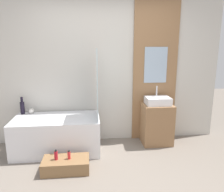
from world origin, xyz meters
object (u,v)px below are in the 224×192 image
Objects in this scene: sink at (158,101)px; vase_tall_dark at (22,107)px; bottle_soap_secondary at (69,155)px; bottle_soap_primary at (56,155)px; vase_round_light at (31,111)px; bathtub at (57,134)px; wooden_step_bench at (66,165)px.

vase_tall_dark is at bearing 176.31° from sink.
bottle_soap_secondary is at bearing -152.66° from sink.
sink is at bearing 24.77° from bottle_soap_primary.
vase_round_light reaches higher than bottle_soap_secondary.
bottle_soap_primary reaches higher than bottle_soap_secondary.
bathtub is 1.80m from sink.
vase_round_light is at bearing -4.47° from vase_tall_dark.
wooden_step_bench is 0.20m from bottle_soap_primary.
bathtub is 4.73× the size of vase_tall_dark.
vase_round_light is at bearing 120.12° from bottle_soap_primary.
bathtub is 10.99× the size of bottle_soap_secondary.
sink is at bearing 4.31° from bathtub.
vase_round_light reaches higher than bathtub.
sink is (1.53, 0.77, 0.70)m from wooden_step_bench.
vase_tall_dark is at bearing 132.84° from bottle_soap_secondary.
bathtub is 0.78m from vase_tall_dark.
bathtub is 3.31× the size of sink.
bottle_soap_primary is at bearing -155.23° from sink.
bathtub is 0.70m from wooden_step_bench.
bathtub reaches higher than bottle_soap_primary.
vase_round_light is 0.66× the size of bottle_soap_primary.
bottle_soap_primary is at bearing -84.13° from bathtub.
wooden_step_bench is at bearing -48.83° from vase_tall_dark.
bathtub is 0.64m from bottle_soap_primary.
sink is at bearing -3.64° from vase_round_light.
vase_round_light reaches higher than bottle_soap_primary.
vase_round_light is at bearing 176.36° from sink.
wooden_step_bench is 2.21× the size of vase_tall_dark.
bathtub is at bearing 110.94° from bottle_soap_secondary.
bathtub is at bearing -175.69° from sink.
vase_tall_dark reaches higher than wooden_step_bench.
wooden_step_bench is 1.54× the size of sink.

